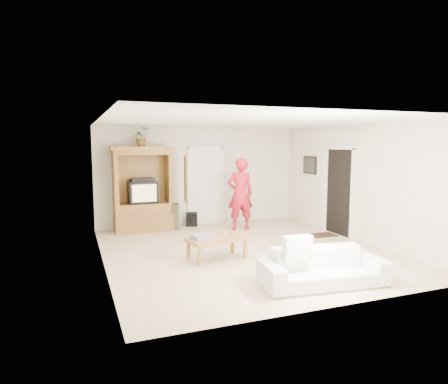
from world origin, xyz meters
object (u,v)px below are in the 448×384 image
at_px(sofa, 323,267).
at_px(coffee_table, 217,240).
at_px(man, 240,194).
at_px(armoire, 144,195).

xyz_separation_m(sofa, coffee_table, (-1.05, 1.89, 0.08)).
bearing_deg(man, sofa, 91.90).
distance_m(armoire, sofa, 5.28).
relative_size(sofa, coffee_table, 1.61).
bearing_deg(coffee_table, man, 47.79).
height_order(man, sofa, man).
xyz_separation_m(man, coffee_table, (-1.43, -2.24, -0.55)).
relative_size(armoire, coffee_table, 1.75).
xyz_separation_m(armoire, sofa, (1.90, -4.89, -0.63)).
bearing_deg(coffee_table, armoire, 96.26).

